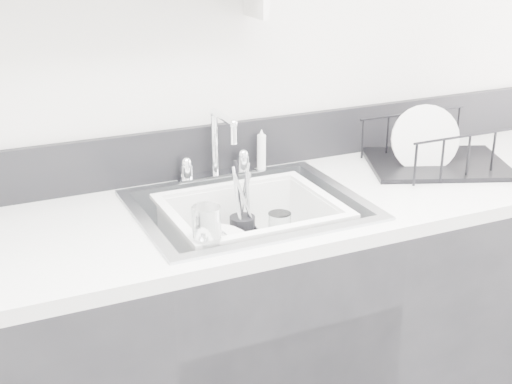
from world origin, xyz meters
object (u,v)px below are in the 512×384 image
counter_run (249,344)px  sink (249,235)px  wash_tub (251,233)px  dish_rack (439,143)px

counter_run → sink: bearing=0.0°
wash_tub → counter_run: bearing=86.5°
counter_run → dish_rack: size_ratio=7.23×
sink → dish_rack: dish_rack is taller
sink → dish_rack: bearing=4.6°
dish_rack → wash_tub: bearing=-151.8°
counter_run → dish_rack: bearing=4.6°
dish_rack → sink: bearing=-153.4°
counter_run → dish_rack: 0.89m
sink → dish_rack: (0.70, 0.06, 0.17)m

